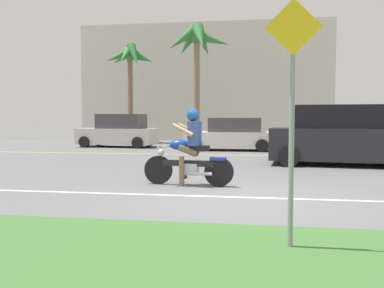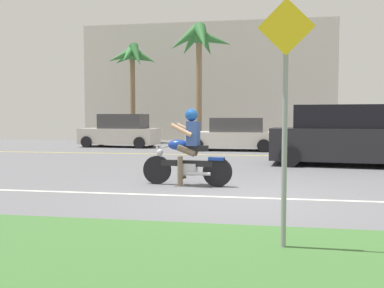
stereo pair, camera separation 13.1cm
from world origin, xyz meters
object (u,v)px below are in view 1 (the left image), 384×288
Objects in this scene: parked_car_1 at (231,135)px; street_sign at (292,101)px; suv_nearby at (344,136)px; palm_tree_0 at (197,46)px; motorcyclist at (189,153)px; parked_car_0 at (119,132)px; parked_car_2 at (339,136)px; palm_tree_1 at (130,61)px.

street_sign reaches higher than parked_car_1.
suv_nearby is 6.64m from parked_car_1.
parked_car_1 is at bearing -59.09° from palm_tree_0.
street_sign is (1.62, -14.48, 1.02)m from parked_car_1.
suv_nearby is 1.68× the size of street_sign.
parked_car_0 is (-5.47, 11.29, 0.04)m from motorcyclist.
motorcyclist is 10.87m from parked_car_2.
suv_nearby is 1.04× the size of parked_car_2.
motorcyclist is at bearing -116.92° from parked_car_2.
parked_car_0 is 0.62× the size of palm_tree_0.
parked_car_0 is 1.41× the size of street_sign.
motorcyclist reaches higher than parked_car_2.
parked_car_1 is 0.62× the size of palm_tree_0.
palm_tree_0 is 4.33m from palm_tree_1.
parked_car_1 is 1.43× the size of street_sign.
parked_car_0 is at bearing 171.25° from parked_car_2.
palm_tree_0 is at bearing 101.62° from street_sign.
suv_nearby is 11.69m from parked_car_0.
motorcyclist is 4.91m from street_sign.
motorcyclist is 0.45× the size of parked_car_2.
suv_nearby reaches higher than parked_car_0.
suv_nearby is (4.18, 4.69, 0.20)m from motorcyclist.
palm_tree_1 is (-10.09, 10.06, 3.84)m from suv_nearby.
parked_car_0 is 5.31m from palm_tree_1.
parked_car_2 is at bearing -8.75° from parked_car_0.
street_sign is at bearing -66.73° from motorcyclist.
parked_car_2 is (10.39, -1.60, -0.06)m from parked_car_0.
parked_car_1 is at bearing -12.01° from parked_car_0.
street_sign is at bearing -102.09° from parked_car_2.
parked_car_0 reaches higher than parked_car_2.
parked_car_1 is 8.77m from palm_tree_1.
parked_car_2 is 9.01m from palm_tree_0.
suv_nearby is at bearing -44.93° from palm_tree_1.
parked_car_0 is 5.88m from parked_car_1.
parked_car_0 is at bearing -82.82° from palm_tree_1.
motorcyclist reaches higher than parked_car_0.
motorcyclist is 0.51× the size of parked_car_0.
suv_nearby is 14.76m from palm_tree_1.
palm_tree_0 is (-2.08, 3.47, 4.64)m from parked_car_1.
motorcyclist is 16.40m from palm_tree_1.
palm_tree_0 reaches higher than parked_car_0.
palm_tree_1 is at bearing 142.87° from parked_car_1.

